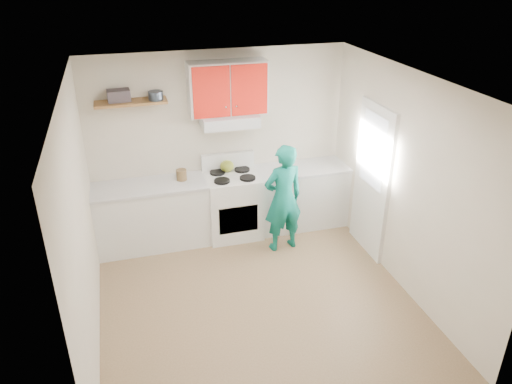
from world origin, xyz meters
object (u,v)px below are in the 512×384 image
object	(u,v)px
crock	(182,176)
person	(283,198)
stove	(233,205)
tin	(156,96)
kettle	(227,166)

from	to	relation	value
crock	person	xyz separation A→B (m)	(1.26, -0.62, -0.22)
stove	person	distance (m)	0.85
stove	tin	bearing A→B (deg)	171.78
person	kettle	bearing A→B (deg)	-58.97
kettle	crock	distance (m)	0.67
tin	crock	xyz separation A→B (m)	(0.24, -0.07, -1.11)
stove	person	bearing A→B (deg)	-44.49
person	crock	bearing A→B (deg)	-34.52
tin	stove	bearing A→B (deg)	-8.22
kettle	person	xyz separation A→B (m)	(0.60, -0.73, -0.24)
stove	tin	size ratio (longest dim) A/B	4.96
tin	crock	size ratio (longest dim) A/B	1.09
tin	crock	bearing A→B (deg)	-15.97
tin	person	xyz separation A→B (m)	(1.50, -0.69, -1.33)
tin	kettle	bearing A→B (deg)	2.51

